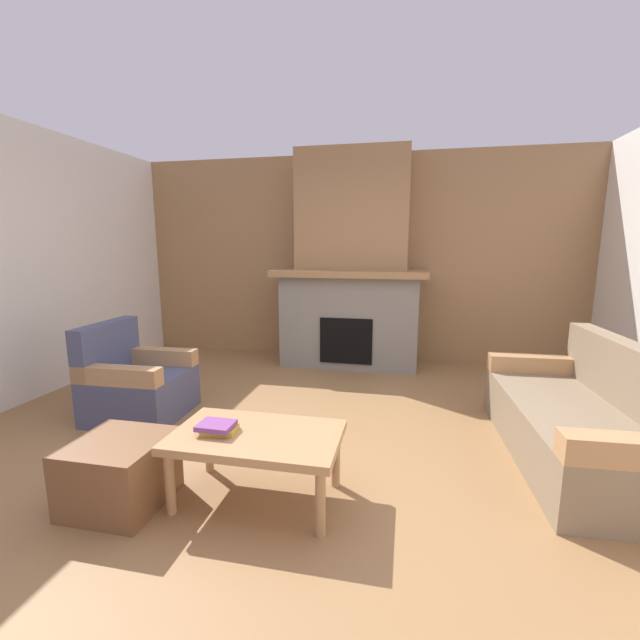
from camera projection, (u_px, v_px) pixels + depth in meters
name	position (u px, v px, depth m)	size (l,w,h in m)	color
ground	(300.00, 462.00, 2.98)	(9.00, 9.00, 0.00)	olive
wall_back_wood_panel	(355.00, 259.00, 5.63)	(6.00, 0.12, 2.70)	#997047
fireplace	(351.00, 274.00, 5.30)	(1.90, 0.82, 2.70)	gray
couch	(583.00, 422.00, 2.97)	(0.91, 1.83, 0.85)	#847056
armchair	(136.00, 384.00, 3.75)	(0.78, 0.78, 0.85)	#474C6B
coffee_table	(257.00, 441.00, 2.48)	(1.00, 0.60, 0.43)	tan
ottoman	(120.00, 472.00, 2.47)	(0.52, 0.52, 0.40)	brown
book_stack_near_edge	(218.00, 427.00, 2.47)	(0.23, 0.18, 0.06)	gold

